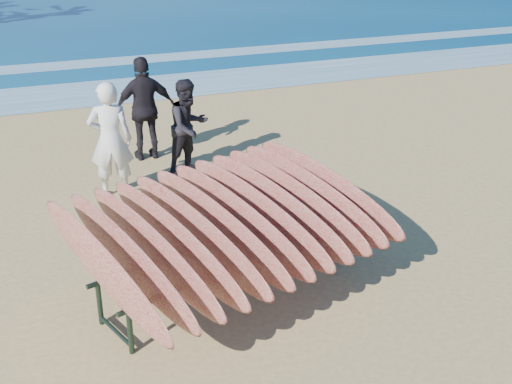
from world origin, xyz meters
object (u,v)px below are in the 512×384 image
person_dark_a (189,127)px  surfboard_rack (229,223)px  person_dark_b (145,109)px  person_white (111,140)px

person_dark_a → surfboard_rack: bearing=-123.1°
surfboard_rack → person_dark_b: 4.70m
person_dark_b → person_white: bearing=57.9°
person_white → person_dark_b: person_dark_b is taller
surfboard_rack → person_dark_b: bearing=70.7°
surfboard_rack → person_dark_b: person_dark_b is taller
surfboard_rack → person_dark_a: bearing=62.7°
surfboard_rack → person_dark_a: size_ratio=2.38×
person_dark_b → surfboard_rack: bearing=87.3°
person_dark_a → person_dark_b: (-0.50, 0.93, 0.11)m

